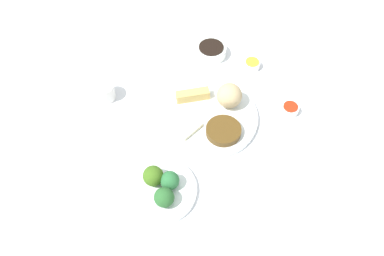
{
  "coord_description": "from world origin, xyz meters",
  "views": [
    {
      "loc": [
        -0.54,
        -0.56,
        1.0
      ],
      "look_at": [
        -0.08,
        -0.07,
        0.06
      ],
      "focal_mm": 38.79,
      "sensor_mm": 36.0,
      "label": 1
    }
  ],
  "objects_px": {
    "broccoli_plate": "(159,190)",
    "sauce_ramekin_sweet_and_sour": "(290,109)",
    "main_plate": "(207,117)",
    "teacup": "(105,92)",
    "soy_sauce_bowl": "(211,51)",
    "sauce_ramekin_hot_mustard": "(252,65)"
  },
  "relations": [
    {
      "from": "broccoli_plate",
      "to": "sauce_ramekin_sweet_and_sour",
      "type": "height_order",
      "value": "sauce_ramekin_sweet_and_sour"
    },
    {
      "from": "soy_sauce_bowl",
      "to": "sauce_ramekin_sweet_and_sour",
      "type": "distance_m",
      "value": 0.33
    },
    {
      "from": "soy_sauce_bowl",
      "to": "teacup",
      "type": "distance_m",
      "value": 0.38
    },
    {
      "from": "main_plate",
      "to": "soy_sauce_bowl",
      "type": "distance_m",
      "value": 0.27
    },
    {
      "from": "main_plate",
      "to": "sauce_ramekin_sweet_and_sour",
      "type": "distance_m",
      "value": 0.25
    },
    {
      "from": "teacup",
      "to": "sauce_ramekin_hot_mustard",
      "type": "bearing_deg",
      "value": -27.75
    },
    {
      "from": "main_plate",
      "to": "teacup",
      "type": "bearing_deg",
      "value": 122.11
    },
    {
      "from": "main_plate",
      "to": "soy_sauce_bowl",
      "type": "xyz_separation_m",
      "value": [
        0.19,
        0.18,
        0.01
      ]
    },
    {
      "from": "sauce_ramekin_sweet_and_sour",
      "to": "broccoli_plate",
      "type": "bearing_deg",
      "value": 172.07
    },
    {
      "from": "soy_sauce_bowl",
      "to": "main_plate",
      "type": "bearing_deg",
      "value": -136.86
    },
    {
      "from": "broccoli_plate",
      "to": "soy_sauce_bowl",
      "type": "relative_size",
      "value": 1.97
    },
    {
      "from": "sauce_ramekin_sweet_and_sour",
      "to": "teacup",
      "type": "relative_size",
      "value": 0.84
    },
    {
      "from": "sauce_ramekin_hot_mustard",
      "to": "teacup",
      "type": "relative_size",
      "value": 0.84
    },
    {
      "from": "main_plate",
      "to": "broccoli_plate",
      "type": "relative_size",
      "value": 1.51
    },
    {
      "from": "sauce_ramekin_hot_mustard",
      "to": "teacup",
      "type": "height_order",
      "value": "teacup"
    },
    {
      "from": "sauce_ramekin_hot_mustard",
      "to": "soy_sauce_bowl",
      "type": "bearing_deg",
      "value": 113.08
    },
    {
      "from": "broccoli_plate",
      "to": "sauce_ramekin_sweet_and_sour",
      "type": "xyz_separation_m",
      "value": [
        0.46,
        -0.06,
        0.0
      ]
    },
    {
      "from": "broccoli_plate",
      "to": "sauce_ramekin_sweet_and_sour",
      "type": "relative_size",
      "value": 3.76
    },
    {
      "from": "main_plate",
      "to": "sauce_ramekin_sweet_and_sour",
      "type": "bearing_deg",
      "value": -37.36
    },
    {
      "from": "soy_sauce_bowl",
      "to": "broccoli_plate",
      "type": "bearing_deg",
      "value": -149.39
    },
    {
      "from": "broccoli_plate",
      "to": "soy_sauce_bowl",
      "type": "distance_m",
      "value": 0.53
    },
    {
      "from": "broccoli_plate",
      "to": "sauce_ramekin_hot_mustard",
      "type": "xyz_separation_m",
      "value": [
        0.51,
        0.14,
        0.0
      ]
    }
  ]
}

